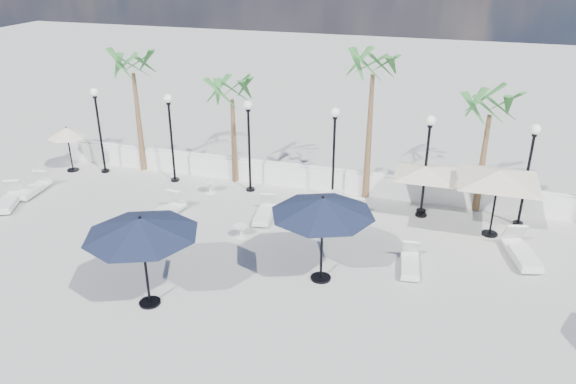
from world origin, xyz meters
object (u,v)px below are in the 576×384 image
(parasol_cream_sq_b, at_px, (500,171))
(lounger_2, at_px, (265,213))
(parasol_navy_mid, at_px, (323,207))
(lounger_6, at_px, (352,217))
(lounger_1, at_px, (33,188))
(lounger_5, at_px, (522,252))
(parasol_navy_left, at_px, (141,227))
(lounger_3, at_px, (164,211))
(parasol_cream_small, at_px, (67,133))
(lounger_0, at_px, (9,200))
(parasol_cream_sq_a, at_px, (426,167))
(lounger_4, at_px, (410,263))

(parasol_cream_sq_b, bearing_deg, lounger_2, -171.95)
(parasol_navy_mid, bearing_deg, lounger_6, 87.53)
(lounger_1, relative_size, lounger_5, 0.87)
(parasol_navy_left, relative_size, parasol_navy_mid, 1.02)
(lounger_2, distance_m, lounger_3, 3.76)
(lounger_3, bearing_deg, parasol_cream_small, 160.56)
(lounger_0, xyz_separation_m, parasol_navy_mid, (12.97, -1.45, 2.22))
(lounger_5, height_order, parasol_cream_sq_a, parasol_cream_sq_a)
(parasol_cream_sq_b, bearing_deg, parasol_cream_small, 177.37)
(lounger_4, relative_size, parasol_cream_sq_a, 0.41)
(lounger_1, bearing_deg, lounger_5, -5.94)
(lounger_5, distance_m, parasol_navy_left, 12.05)
(parasol_cream_sq_b, bearing_deg, lounger_6, -174.28)
(parasol_cream_sq_a, xyz_separation_m, parasol_cream_small, (-15.53, 0.00, -0.19))
(lounger_1, height_order, parasol_cream_small, parasol_cream_small)
(lounger_6, xyz_separation_m, parasol_navy_left, (-4.55, -6.78, 2.25))
(parasol_cream_sq_a, bearing_deg, lounger_6, -151.20)
(lounger_5, relative_size, parasol_cream_sq_a, 0.52)
(parasol_cream_sq_b, xyz_separation_m, parasol_cream_small, (-17.99, 0.83, -0.66))
(lounger_0, height_order, parasol_cream_sq_b, parasol_cream_sq_b)
(lounger_2, relative_size, parasol_cream_sq_b, 0.36)
(lounger_5, bearing_deg, lounger_3, 168.08)
(lounger_5, bearing_deg, lounger_2, 162.54)
(lounger_0, xyz_separation_m, lounger_1, (0.07, 1.28, -0.02))
(lounger_2, xyz_separation_m, parasol_cream_small, (-9.93, 1.97, 1.56))
(parasol_cream_small, bearing_deg, lounger_5, -6.96)
(lounger_6, bearing_deg, parasol_cream_sq_b, 14.72)
(lounger_3, relative_size, parasol_navy_mid, 0.69)
(lounger_1, bearing_deg, lounger_0, -100.25)
(lounger_1, xyz_separation_m, lounger_2, (9.86, 0.69, -0.01))
(lounger_5, height_order, parasol_navy_mid, parasol_navy_mid)
(parasol_navy_mid, bearing_deg, lounger_5, 27.26)
(lounger_0, relative_size, lounger_1, 1.08)
(lounger_0, bearing_deg, parasol_navy_mid, -30.89)
(parasol_cream_small, bearing_deg, lounger_0, -90.13)
(lounger_1, distance_m, parasol_cream_small, 3.07)
(lounger_1, relative_size, parasol_cream_sq_a, 0.45)
(parasol_navy_mid, xyz_separation_m, parasol_cream_small, (-12.96, 5.38, -0.69))
(lounger_5, bearing_deg, lounger_0, 169.61)
(lounger_6, distance_m, parasol_navy_left, 8.47)
(lounger_0, distance_m, parasol_navy_left, 9.81)
(parasol_cream_sq_a, relative_size, parasol_cream_small, 2.08)
(lounger_6, xyz_separation_m, parasol_cream_sq_a, (2.39, 1.31, 1.74))
(lounger_2, xyz_separation_m, parasol_navy_mid, (3.04, -3.42, 2.24))
(lounger_2, xyz_separation_m, lounger_6, (3.21, 0.65, -0.00))
(lounger_6, bearing_deg, lounger_2, -159.50)
(parasol_navy_left, bearing_deg, lounger_3, 114.18)
(parasol_navy_mid, bearing_deg, parasol_cream_sq_a, 64.54)
(lounger_5, height_order, parasol_cream_sq_b, parasol_cream_sq_b)
(lounger_1, bearing_deg, lounger_6, -1.13)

